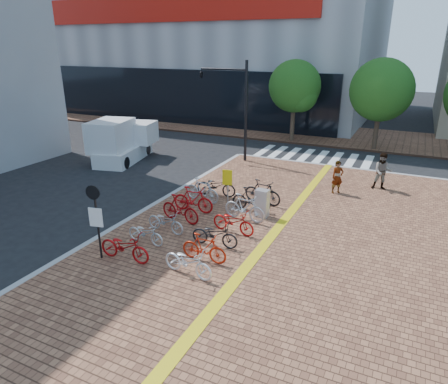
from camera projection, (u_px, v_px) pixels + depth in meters
The scene contains 29 objects.
ground at pixel (209, 244), 15.06m from camera, with size 120.00×120.00×0.00m, color black.
sidewalk at pixel (224, 354), 9.59m from camera, with size 14.00×34.00×0.15m, color brown.
tactile_strip at pixel (188, 339), 9.97m from camera, with size 0.40×34.00×0.01m, color gold.
kerb_west at pixel (21, 284), 12.42m from camera, with size 0.25×34.00×0.15m, color gray.
kerb_north at pixel (346, 168), 23.98m from camera, with size 14.00×0.25×0.15m, color gray.
far_sidewalk at pixel (327, 135), 32.80m from camera, with size 70.00×8.00×0.15m, color brown.
crosswalk at pixel (312, 157), 26.70m from camera, with size 7.50×4.00×0.01m.
street_trees at pixel (398, 92), 26.37m from camera, with size 16.20×4.60×6.35m.
bike_0 at pixel (125, 247), 13.47m from camera, with size 0.67×1.93×1.02m, color #B10C0F.
bike_1 at pixel (146, 233), 14.66m from camera, with size 0.55×1.59×0.83m, color silver.
bike_2 at pixel (166, 221), 15.55m from camera, with size 0.59×1.70×0.89m, color #ACACB1.
bike_3 at pixel (180, 209), 16.42m from camera, with size 0.54×1.91×1.15m, color #9E0B0E.
bike_4 at pixel (193, 199), 17.41m from camera, with size 0.53×1.88×1.13m, color red.
bike_5 at pixel (202, 190), 18.54m from camera, with size 0.53×1.87×1.12m, color silver.
bike_6 at pixel (216, 186), 19.26m from camera, with size 0.68×1.95×1.02m, color black.
bike_7 at pixel (188, 262), 12.60m from camera, with size 0.63×1.82×0.96m, color white.
bike_8 at pixel (204, 248), 13.42m from camera, with size 0.47×1.65×0.99m, color red.
bike_9 at pixel (215, 234), 14.45m from camera, with size 0.62×1.77×0.93m, color black.
bike_10 at pixel (233, 221), 15.47m from camera, with size 0.64×1.83×0.96m, color #B50E0C.
bike_11 at pixel (244, 208), 16.54m from camera, with size 0.53×1.88×1.13m, color silver.
bike_12 at pixel (251, 199), 17.54m from camera, with size 0.50×1.78×1.07m, color black.
bike_13 at pixel (263, 192), 18.30m from camera, with size 0.53×1.88×1.13m, color black.
pedestrian_a at pixel (337, 177), 19.54m from camera, with size 0.60×0.39×1.63m, color gray.
pedestrian_b at pixel (383, 171), 20.00m from camera, with size 0.92×0.71×1.89m, color #505665.
utility_box at pixel (262, 203), 16.91m from camera, with size 0.55×0.40×1.20m, color silver.
yellow_sign at pixel (228, 181), 18.04m from camera, with size 0.44×0.15×1.64m.
notice_sign at pixel (96, 213), 13.17m from camera, with size 0.49×0.16×2.68m.
traffic_light_pole at pixel (225, 92), 24.46m from camera, with size 3.26×1.26×6.07m.
box_truck at pixel (122, 141), 25.37m from camera, with size 3.03×5.02×2.71m.
Camera 1 is at (6.30, -11.89, 7.07)m, focal length 32.00 mm.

